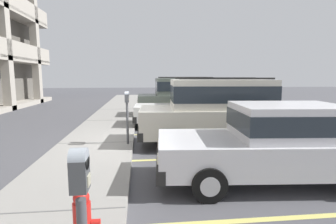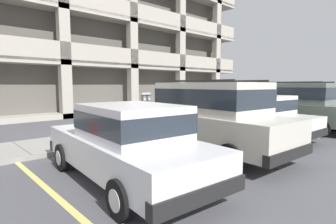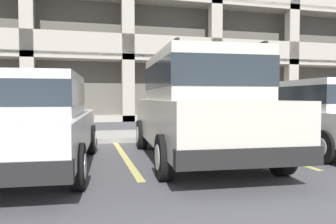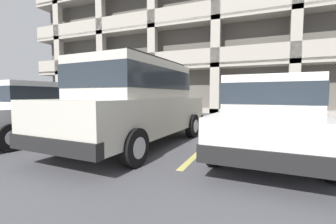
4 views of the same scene
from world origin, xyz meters
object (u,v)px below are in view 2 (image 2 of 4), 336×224
(blue_coupe, at_px, (292,104))
(parking_meter_near, at_px, (146,104))
(silver_suv, at_px, (209,115))
(dark_hatchback, at_px, (255,115))
(red_sedan, at_px, (127,141))

(blue_coupe, xyz_separation_m, parking_meter_near, (-5.84, 2.64, 0.16))
(silver_suv, distance_m, blue_coupe, 5.75)
(silver_suv, relative_size, parking_meter_near, 3.22)
(dark_hatchback, relative_size, parking_meter_near, 3.00)
(silver_suv, relative_size, dark_hatchback, 1.07)
(silver_suv, relative_size, blue_coupe, 1.02)
(dark_hatchback, xyz_separation_m, parking_meter_near, (-3.03, 2.47, 0.43))
(silver_suv, bearing_deg, red_sedan, -171.12)
(dark_hatchback, distance_m, blue_coupe, 2.83)
(blue_coupe, height_order, parking_meter_near, blue_coupe)
(dark_hatchback, height_order, blue_coupe, blue_coupe)
(silver_suv, height_order, blue_coupe, same)
(blue_coupe, bearing_deg, red_sedan, -177.20)
(dark_hatchback, relative_size, blue_coupe, 0.95)
(parking_meter_near, bearing_deg, blue_coupe, -24.28)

